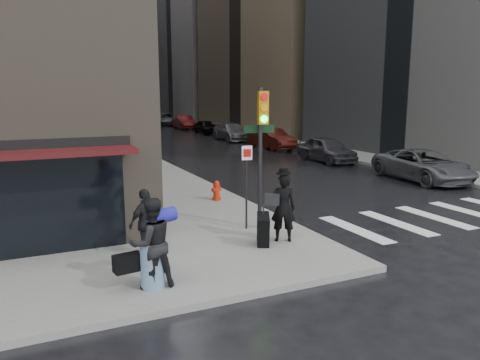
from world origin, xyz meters
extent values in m
plane|color=black|center=(0.00, 0.00, 0.00)|extent=(140.00, 140.00, 0.00)
cube|color=slate|center=(0.00, 27.00, 0.07)|extent=(4.00, 50.00, 0.15)
cube|color=slate|center=(13.50, 27.00, 0.07)|extent=(3.00, 50.00, 0.15)
cube|color=silver|center=(3.50, 1.00, 0.01)|extent=(0.50, 3.00, 0.01)
cube|color=silver|center=(5.10, 1.00, 0.01)|extent=(0.50, 3.00, 0.01)
cube|color=silver|center=(6.70, 1.00, 0.01)|extent=(0.50, 3.00, 0.01)
cube|color=silver|center=(8.30, 1.00, 0.01)|extent=(0.50, 3.00, 0.01)
cube|color=slate|center=(26.00, 58.00, 12.50)|extent=(22.00, 20.00, 25.00)
cube|color=slate|center=(6.00, 78.00, 16.00)|extent=(40.00, 12.00, 32.00)
imported|color=black|center=(0.78, 0.55, 1.04)|extent=(0.77, 0.66, 1.79)
cylinder|color=black|center=(0.78, 0.55, 1.96)|extent=(0.38, 0.38, 0.05)
cylinder|color=black|center=(0.78, 0.55, 2.02)|extent=(0.24, 0.24, 0.14)
cube|color=black|center=(0.48, 0.62, 1.28)|extent=(0.40, 0.27, 0.31)
cube|color=black|center=(0.12, 0.39, 0.57)|extent=(0.56, 0.75, 0.90)
cylinder|color=black|center=(0.12, 0.39, 1.04)|extent=(0.04, 0.04, 0.42)
imported|color=black|center=(-3.07, -0.96, 1.07)|extent=(0.99, 0.82, 1.84)
cube|color=black|center=(-3.52, -0.84, 0.70)|extent=(0.59, 0.37, 0.34)
cylinder|color=#1C1E9E|center=(-2.79, -0.79, 1.56)|extent=(0.62, 0.46, 0.29)
imported|color=black|center=(-2.71, 0.95, 0.96)|extent=(1.03, 0.76, 1.62)
cylinder|color=black|center=(0.80, 1.90, 2.13)|extent=(0.12, 0.12, 3.97)
cube|color=#AA6F0B|center=(0.76, 1.68, 3.57)|extent=(0.30, 0.22, 0.89)
cylinder|color=red|center=(0.75, 1.59, 3.87)|extent=(0.20, 0.08, 0.20)
cylinder|color=orange|center=(0.75, 1.59, 3.57)|extent=(0.20, 0.08, 0.20)
cylinder|color=#19E533|center=(0.75, 1.59, 3.27)|extent=(0.20, 0.08, 0.20)
cylinder|color=black|center=(0.40, 1.96, 1.34)|extent=(0.06, 0.06, 2.38)
cube|color=white|center=(0.40, 1.93, 2.33)|extent=(0.30, 0.07, 0.40)
cube|color=black|center=(0.80, 1.98, 2.98)|extent=(0.89, 0.17, 0.22)
cylinder|color=#B2220B|center=(0.99, 5.66, 0.20)|extent=(0.31, 0.31, 0.10)
cylinder|color=#B2220B|center=(0.99, 5.66, 0.44)|extent=(0.23, 0.23, 0.59)
sphere|color=#B2220B|center=(0.99, 5.66, 0.76)|extent=(0.22, 0.22, 0.22)
cylinder|color=#B2220B|center=(0.99, 5.66, 0.54)|extent=(0.41, 0.27, 0.14)
imported|color=#4C4C51|center=(11.28, 5.94, 0.71)|extent=(2.76, 5.26, 1.41)
imported|color=#3D3C41|center=(10.73, 12.68, 0.73)|extent=(1.80, 4.34, 1.47)
imported|color=#3E110C|center=(10.80, 19.43, 0.74)|extent=(1.85, 4.56, 1.47)
imported|color=#515156|center=(10.70, 26.17, 0.72)|extent=(2.08, 4.99, 1.44)
imported|color=black|center=(11.02, 32.92, 0.67)|extent=(1.65, 3.97, 1.34)
imported|color=#450E0D|center=(10.94, 39.66, 0.77)|extent=(1.88, 4.75, 1.54)
imported|color=#4E4F54|center=(10.86, 46.40, 0.74)|extent=(2.85, 5.49, 1.48)
camera|label=1|loc=(-5.19, -9.64, 3.99)|focal=35.00mm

